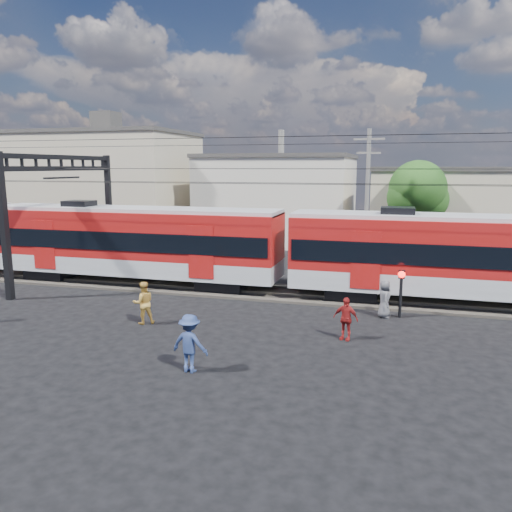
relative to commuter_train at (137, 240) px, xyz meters
name	(u,v)px	position (x,y,z in m)	size (l,w,h in m)	color
ground	(170,343)	(5.61, -8.00, -2.40)	(120.00, 120.00, 0.00)	black
track_bed	(237,290)	(5.61, 0.00, -2.34)	(70.00, 3.40, 0.12)	#2D2823
rail_near	(232,291)	(5.61, -0.75, -2.22)	(70.00, 0.12, 0.12)	#59544C
rail_far	(241,284)	(5.61, 0.75, -2.22)	(70.00, 0.12, 0.12)	#59544C
commuter_train	(137,240)	(0.00, 0.00, 0.00)	(50.30, 3.08, 4.17)	black
catenary	(84,188)	(-3.04, 0.00, 2.73)	(70.00, 9.30, 7.52)	black
building_west	(109,185)	(-11.39, 16.00, 2.25)	(14.28, 10.20, 9.30)	#B9AB8D
building_midwest	(281,197)	(3.61, 19.00, 1.25)	(12.24, 12.24, 7.30)	beige
building_mideast	(484,210)	(19.61, 16.00, 0.75)	(16.32, 10.20, 6.30)	#B9AB8D
utility_pole_mid	(367,197)	(11.61, 7.00, 2.13)	(1.80, 0.24, 8.50)	slate
tree_near	(420,193)	(14.80, 10.09, 2.26)	(3.82, 3.64, 6.72)	#382619
pedestrian_b	(143,303)	(3.62, -6.17, -1.53)	(0.85, 0.66, 1.75)	gold
pedestrian_c	(190,343)	(7.33, -10.15, -1.48)	(1.19, 0.68, 1.84)	navy
pedestrian_d	(346,319)	(11.69, -5.91, -1.60)	(0.94, 0.39, 1.61)	maroon
pedestrian_e	(384,299)	(13.01, -2.69, -1.60)	(0.78, 0.51, 1.60)	#505055
crossing_signal	(401,285)	(13.66, -2.53, -0.98)	(0.30, 0.30, 2.06)	black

